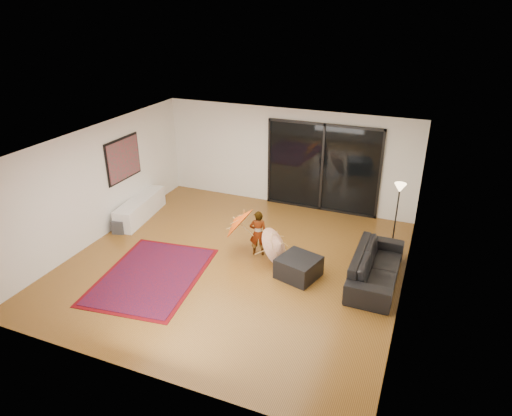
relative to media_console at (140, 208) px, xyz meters
The scene contains 17 objects.
floor 3.46m from the media_console, 19.72° to the right, with size 7.00×7.00×0.00m, color olive.
ceiling 4.22m from the media_console, 19.72° to the right, with size 7.00×7.00×0.00m, color white.
wall_back 4.14m from the media_console, 35.69° to the left, with size 7.00×7.00×0.00m, color silver.
wall_front 5.79m from the media_console, 55.14° to the right, with size 7.00×7.00×0.00m, color silver.
wall_left 1.61m from the media_console, 102.11° to the right, with size 7.00×7.00×0.00m, color silver.
wall_right 6.93m from the media_console, ahead, with size 7.00×7.00×0.00m, color silver.
sliding_door 4.92m from the media_console, 28.45° to the left, with size 3.06×0.07×2.40m.
painting 1.40m from the media_console, 142.33° to the right, with size 0.04×1.28×1.08m.
media_console is the anchor object (origin of this frame).
speaker 0.91m from the media_console, 90.00° to the right, with size 0.30×0.30×0.34m, color #424244.
persian_rug 2.96m from the media_console, 50.85° to the right, with size 2.31×2.99×0.02m.
sofa 6.24m from the media_console, ahead, with size 2.24×0.88×0.65m, color black.
ottoman 4.84m from the media_console, 13.68° to the right, with size 0.76×0.76×0.44m, color black.
floor_lamp 6.50m from the media_console, ahead, with size 0.26×0.26×1.54m.
child 3.64m from the media_console, ahead, with size 0.39×0.26×1.07m, color #999999.
parasol_orange 3.14m from the media_console, 12.22° to the right, with size 0.67×0.88×0.90m.
parasol_white 4.26m from the media_console, 10.26° to the right, with size 0.64×0.87×0.95m.
Camera 1 is at (3.67, -7.78, 5.26)m, focal length 32.00 mm.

